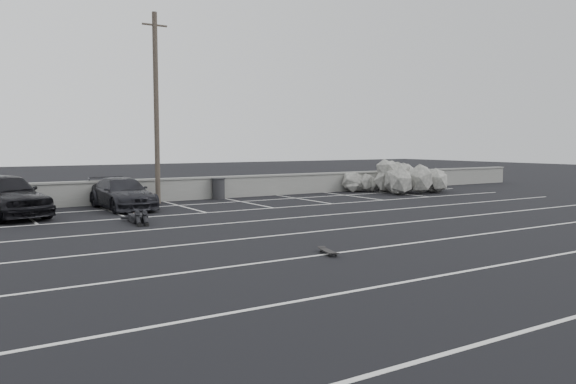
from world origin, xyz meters
TOP-DOWN VIEW (x-y plane):
  - ground at (0.00, 0.00)m, footprint 120.00×120.00m
  - seawall at (0.00, 14.00)m, footprint 50.00×0.45m
  - stall_lines at (-0.08, 4.41)m, footprint 36.00×20.05m
  - car_left at (-5.74, 11.58)m, footprint 3.20×5.12m
  - car_right at (-1.39, 11.96)m, footprint 2.01×4.44m
  - utility_pole at (0.52, 13.20)m, footprint 1.11×0.22m
  - trash_bin at (3.64, 13.60)m, footprint 0.76×0.76m
  - riprap_pile at (13.74, 11.90)m, footprint 5.46×4.31m
  - person at (-2.03, 8.00)m, footprint 1.58×2.71m
  - skateboard at (0.20, -0.01)m, footprint 0.37×0.78m

SIDE VIEW (x-z plane):
  - ground at x=0.00m, z-range 0.00..0.00m
  - stall_lines at x=-0.08m, z-range 0.00..0.01m
  - skateboard at x=0.20m, z-range 0.03..0.12m
  - person at x=-2.03m, z-range 0.00..0.49m
  - trash_bin at x=3.64m, z-range 0.01..1.02m
  - seawall at x=0.00m, z-range 0.02..1.08m
  - riprap_pile at x=13.74m, z-range -0.17..1.33m
  - car_right at x=-1.39m, z-range 0.00..1.26m
  - car_left at x=-5.74m, z-range 0.00..1.63m
  - utility_pole at x=0.52m, z-range 0.05..8.36m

